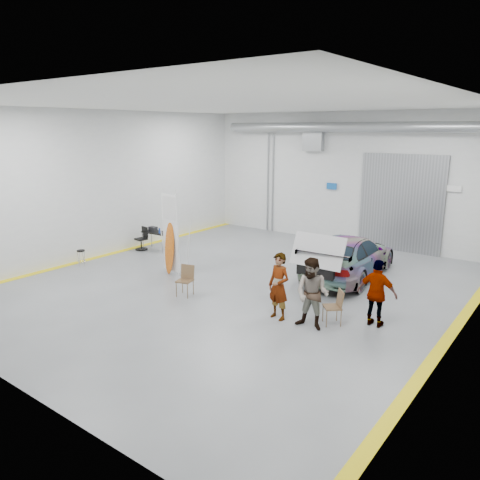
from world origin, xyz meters
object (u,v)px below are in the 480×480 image
Objects in this scene: shop_stool at (81,258)px; work_table at (156,232)px; person_b at (312,294)px; sedan_car at (349,256)px; surfboard_display at (171,240)px; folding_chair_near at (185,287)px; person_a at (279,286)px; office_chair at (142,240)px; person_c at (377,293)px; folding_chair_far at (332,314)px.

work_table reaches higher than shop_stool.
person_b reaches higher than work_table.
surfboard_display is (-5.38, -3.61, 0.51)m from sedan_car.
folding_chair_near is (-3.36, -5.02, -0.46)m from sedan_car.
person_a reaches higher than office_chair.
folding_chair_far is at bearing 31.66° from person_c.
person_c is 1.92× the size of folding_chair_far.
work_table is (-8.48, -1.49, 0.04)m from sedan_car.
person_a is 9.13m from work_table.
work_table is at bearing 130.45° from folding_chair_near.
folding_chair_far is at bearing 4.40° from shop_stool.
surfboard_display reaches higher than person_a.
folding_chair_near is (2.02, -1.40, -0.97)m from surfboard_display.
shop_stool is at bearing 25.09° from sedan_car.
surfboard_display is (-5.41, 1.17, 0.31)m from person_a.
sedan_car is 2.74× the size of person_a.
shop_stool is (-5.55, -0.00, 0.01)m from folding_chair_near.
person_a is at bearing -109.38° from folding_chair_far.
surfboard_display reaches higher than work_table.
person_a is 9.42m from office_chair.
surfboard_display reaches higher than shop_stool.
person_c is at bearing 37.61° from person_b.
folding_chair_near is 1.55× the size of shop_stool.
person_c is at bearing 119.56° from sedan_car.
folding_chair_far reaches higher than shop_stool.
person_b is at bearing -12.32° from folding_chair_near.
person_a is 5.55m from surfboard_display.
office_chair is (-10.02, 2.92, -0.54)m from person_b.
person_c is (2.39, 1.17, -0.03)m from person_a.
person_b is 0.96m from folding_chair_far.
surfboard_display is at bearing 178.30° from person_a.
person_c is 11.48m from office_chair.
person_b reaches higher than folding_chair_far.
office_chair is at bearing 172.58° from person_a.
person_c is (1.32, 1.20, -0.05)m from person_b.
surfboard_display reaches higher than person_b.
folding_chair_far is at bearing 56.92° from person_b.
sedan_car is at bearing 98.39° from person_b.
surfboard_display is 4.02m from office_chair.
folding_chair_near is 4.85m from folding_chair_far.
person_a reaches higher than folding_chair_near.
work_table is at bearing 52.40° from office_chair.
person_a reaches higher than sedan_car.
person_a is at bearing 1.49° from shop_stool.
person_c is 1.33m from folding_chair_far.
person_a is 1.07m from person_b.
person_c is 1.90× the size of folding_chair_near.
folding_chair_near is 5.55m from shop_stool.
sedan_car is 4.79m from person_a.
person_b is 1.78m from person_c.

